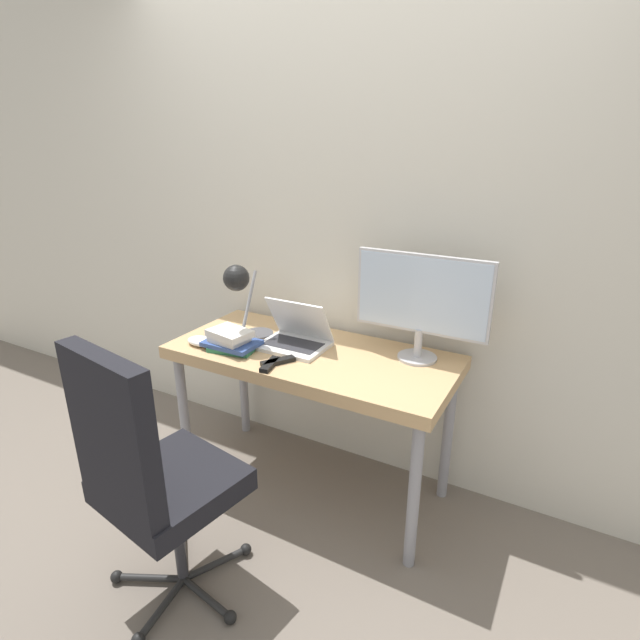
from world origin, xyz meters
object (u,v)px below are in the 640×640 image
object	(u,v)px
desk_lamp	(241,289)
game_controller	(201,341)
laptop	(296,337)
office_chair	(148,470)
monitor	(422,299)
book_stack	(231,340)

from	to	relation	value
desk_lamp	game_controller	xyz separation A→B (m)	(-0.17, -0.11, -0.26)
laptop	desk_lamp	xyz separation A→B (m)	(-0.24, -0.10, 0.23)
laptop	office_chair	bearing A→B (deg)	-94.20
office_chair	monitor	bearing A→B (deg)	59.00
office_chair	book_stack	size ratio (longest dim) A/B	4.28
monitor	game_controller	bearing A→B (deg)	-159.63
book_stack	office_chair	bearing A→B (deg)	-75.74
desk_lamp	book_stack	world-z (taller)	desk_lamp
laptop	game_controller	distance (m)	0.46
monitor	desk_lamp	size ratio (longest dim) A/B	1.50
laptop	monitor	bearing A→B (deg)	14.85
monitor	game_controller	distance (m)	1.07
desk_lamp	game_controller	world-z (taller)	desk_lamp
game_controller	monitor	bearing A→B (deg)	20.37
monitor	book_stack	size ratio (longest dim) A/B	2.36
desk_lamp	office_chair	xyz separation A→B (m)	(0.17, -0.80, -0.44)
laptop	book_stack	xyz separation A→B (m)	(-0.25, -0.18, -0.00)
desk_lamp	game_controller	distance (m)	0.33
monitor	game_controller	xyz separation A→B (m)	(-0.97, -0.36, -0.26)
desk_lamp	book_stack	xyz separation A→B (m)	(-0.01, -0.08, -0.24)
desk_lamp	office_chair	distance (m)	0.92
monitor	office_chair	world-z (taller)	monitor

